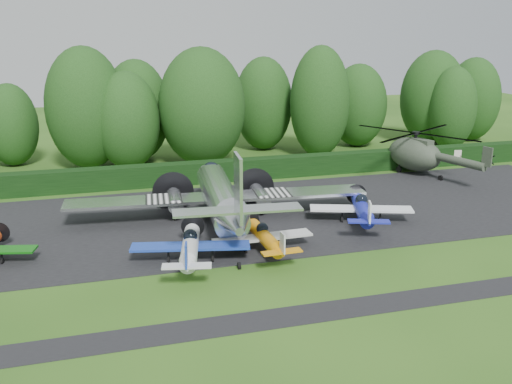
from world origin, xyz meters
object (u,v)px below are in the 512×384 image
object	(u,v)px
transport_plane	(221,197)
light_plane_white	(190,246)
light_plane_orange	(265,237)
helicopter	(415,151)
light_plane_blue	(362,208)
sign_board	(447,155)

from	to	relation	value
transport_plane	light_plane_white	distance (m)	7.82
light_plane_orange	helicopter	bearing A→B (deg)	40.07
transport_plane	light_plane_white	bearing A→B (deg)	-121.99
light_plane_white	light_plane_orange	bearing A→B (deg)	-5.59
light_plane_blue	sign_board	xyz separation A→B (m)	(16.82, 14.39, -0.07)
transport_plane	light_plane_white	xyz separation A→B (m)	(-3.53, -6.92, -0.87)
light_plane_blue	light_plane_orange	bearing A→B (deg)	-177.36
light_plane_white	light_plane_blue	distance (m)	14.20
sign_board	helicopter	bearing A→B (deg)	-173.97
light_plane_white	light_plane_blue	bearing A→B (deg)	4.12
transport_plane	light_plane_blue	world-z (taller)	transport_plane
light_plane_white	helicopter	world-z (taller)	helicopter
light_plane_blue	helicopter	world-z (taller)	helicopter
light_plane_blue	sign_board	bearing A→B (deg)	21.56
light_plane_orange	sign_board	bearing A→B (deg)	37.06
light_plane_orange	light_plane_blue	world-z (taller)	light_plane_blue
helicopter	sign_board	size ratio (longest dim) A/B	5.05
transport_plane	light_plane_orange	size ratio (longest dim) A/B	3.27
transport_plane	helicopter	distance (m)	23.97
transport_plane	helicopter	bearing A→B (deg)	18.77
transport_plane	sign_board	xyz separation A→B (m)	(26.92, 11.46, -0.90)
light_plane_orange	light_plane_blue	distance (m)	9.24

